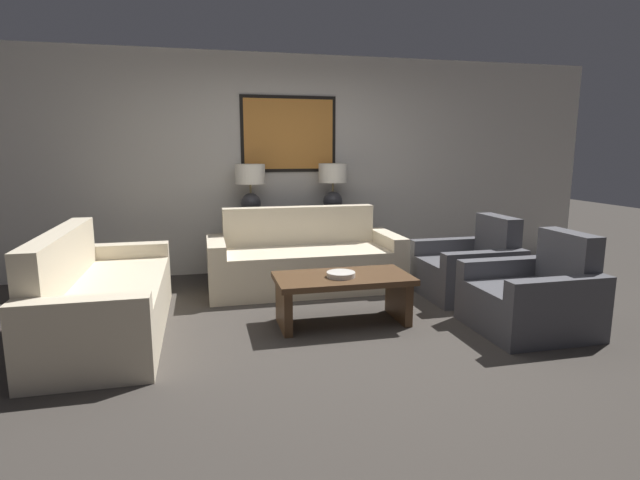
# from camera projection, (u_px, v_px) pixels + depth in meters

# --- Properties ---
(ground_plane) EXTENTS (20.00, 20.00, 0.00)m
(ground_plane) POSITION_uv_depth(u_px,v_px,m) (339.00, 333.00, 4.19)
(ground_plane) COLOR #3D3833
(back_wall) EXTENTS (8.25, 0.12, 2.65)m
(back_wall) POSITION_uv_depth(u_px,v_px,m) (288.00, 164.00, 6.23)
(back_wall) COLOR beige
(back_wall) RESTS_ON ground_plane
(console_table) EXTENTS (1.46, 0.38, 0.74)m
(console_table) POSITION_uv_depth(u_px,v_px,m) (293.00, 244.00, 6.14)
(console_table) COLOR black
(console_table) RESTS_ON ground_plane
(table_lamp_left) EXTENTS (0.35, 0.35, 0.61)m
(table_lamp_left) POSITION_uv_depth(u_px,v_px,m) (250.00, 184.00, 5.89)
(table_lamp_left) COLOR #333338
(table_lamp_left) RESTS_ON console_table
(table_lamp_right) EXTENTS (0.35, 0.35, 0.61)m
(table_lamp_right) POSITION_uv_depth(u_px,v_px,m) (333.00, 183.00, 6.13)
(table_lamp_right) COLOR #333338
(table_lamp_right) RESTS_ON console_table
(couch_by_back_wall) EXTENTS (2.08, 0.86, 0.88)m
(couch_by_back_wall) POSITION_uv_depth(u_px,v_px,m) (304.00, 262.00, 5.50)
(couch_by_back_wall) COLOR beige
(couch_by_back_wall) RESTS_ON ground_plane
(couch_by_side) EXTENTS (0.86, 2.08, 0.88)m
(couch_by_side) POSITION_uv_depth(u_px,v_px,m) (103.00, 300.00, 4.11)
(couch_by_side) COLOR beige
(couch_by_side) RESTS_ON ground_plane
(coffee_table) EXTENTS (1.18, 0.61, 0.43)m
(coffee_table) POSITION_uv_depth(u_px,v_px,m) (343.00, 288.00, 4.37)
(coffee_table) COLOR #4C331E
(coffee_table) RESTS_ON ground_plane
(decorative_bowl) EXTENTS (0.25, 0.25, 0.04)m
(decorative_bowl) POSITION_uv_depth(u_px,v_px,m) (341.00, 274.00, 4.30)
(decorative_bowl) COLOR beige
(decorative_bowl) RESTS_ON coffee_table
(armchair_near_back_wall) EXTENTS (0.89, 0.87, 0.83)m
(armchair_near_back_wall) POSITION_uv_depth(u_px,v_px,m) (469.00, 270.00, 5.23)
(armchair_near_back_wall) COLOR #4C4C51
(armchair_near_back_wall) RESTS_ON ground_plane
(armchair_near_camera) EXTENTS (0.89, 0.87, 0.83)m
(armchair_near_camera) POSITION_uv_depth(u_px,v_px,m) (533.00, 299.00, 4.22)
(armchair_near_camera) COLOR #4C4C51
(armchair_near_camera) RESTS_ON ground_plane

